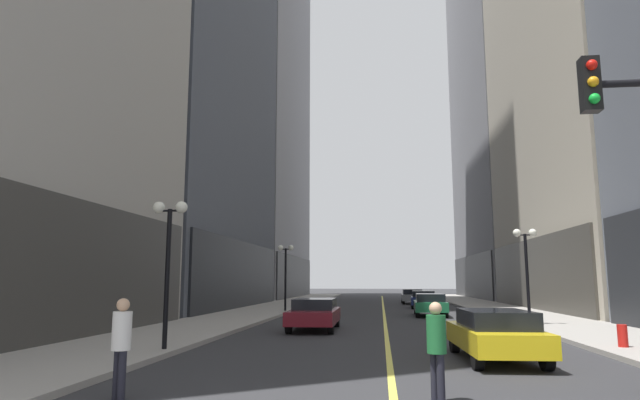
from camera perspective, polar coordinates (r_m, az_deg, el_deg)
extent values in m
plane|color=#2D2D30|center=(40.05, 6.81, -11.54)|extent=(200.00, 200.00, 0.00)
cube|color=#9E9991|center=(40.84, -5.08, -11.41)|extent=(4.50, 78.00, 0.15)
cube|color=#9E9991|center=(40.92, 18.66, -10.99)|extent=(4.50, 78.00, 0.15)
cube|color=#E5D64C|center=(40.05, 6.81, -11.54)|extent=(0.16, 70.00, 0.01)
cube|color=#3A3935|center=(19.08, -26.84, -6.67)|extent=(0.50, 20.90, 4.86)
cube|color=black|center=(40.84, -8.44, -7.94)|extent=(0.50, 22.80, 5.00)
cube|color=gray|center=(72.20, -7.37, 13.30)|extent=(12.11, 26.00, 57.89)
cube|color=#2C2C2E|center=(65.82, -2.73, -8.25)|extent=(0.50, 24.70, 5.00)
cube|color=#B7AD99|center=(47.50, 27.77, 17.83)|extent=(12.15, 24.00, 44.92)
cube|color=#403C35|center=(40.94, 21.88, -7.42)|extent=(0.50, 22.80, 5.00)
cube|color=#2C2C2E|center=(65.88, 15.99, -7.93)|extent=(0.50, 24.70, 5.00)
cube|color=yellow|center=(15.28, 18.17, -13.81)|extent=(1.99, 4.53, 0.55)
cube|color=black|center=(15.02, 18.29, -12.08)|extent=(1.70, 2.56, 0.50)
cylinder|color=black|center=(16.67, 14.17, -14.45)|extent=(0.24, 0.65, 0.64)
cylinder|color=black|center=(17.01, 19.62, -14.10)|extent=(0.24, 0.65, 0.64)
cylinder|color=black|center=(13.62, 16.46, -15.73)|extent=(0.24, 0.65, 0.64)
cylinder|color=black|center=(14.03, 23.06, -15.19)|extent=(0.24, 0.65, 0.64)
cube|color=maroon|center=(23.26, -0.60, -12.29)|extent=(1.96, 4.71, 0.55)
cube|color=black|center=(23.47, -0.53, -11.10)|extent=(1.71, 2.64, 0.50)
cylinder|color=black|center=(21.57, 1.16, -13.31)|extent=(0.22, 0.64, 0.64)
cylinder|color=black|center=(21.77, -3.37, -13.26)|extent=(0.22, 0.64, 0.64)
cylinder|color=black|center=(24.84, 1.82, -12.69)|extent=(0.22, 0.64, 0.64)
cylinder|color=black|center=(25.01, -2.12, -12.66)|extent=(0.22, 0.64, 0.64)
cube|color=#196038|center=(33.10, 11.68, -11.02)|extent=(2.00, 4.66, 0.55)
cube|color=black|center=(32.85, 11.68, -10.21)|extent=(1.70, 2.63, 0.50)
cylinder|color=black|center=(34.69, 10.21, -11.40)|extent=(0.24, 0.65, 0.64)
cylinder|color=black|center=(34.77, 12.88, -11.32)|extent=(0.24, 0.65, 0.64)
cylinder|color=black|center=(31.48, 10.38, -11.70)|extent=(0.24, 0.65, 0.64)
cylinder|color=black|center=(31.56, 13.32, -11.60)|extent=(0.24, 0.65, 0.64)
cube|color=#141E4C|center=(42.12, 10.97, -10.49)|extent=(2.01, 4.24, 0.55)
cube|color=black|center=(41.89, 10.96, -9.85)|extent=(1.71, 2.40, 0.50)
cylinder|color=black|center=(43.56, 9.84, -10.82)|extent=(0.25, 0.65, 0.64)
cylinder|color=black|center=(43.61, 11.97, -10.75)|extent=(0.25, 0.65, 0.64)
cylinder|color=black|center=(40.65, 9.90, -10.98)|extent=(0.25, 0.65, 0.64)
cylinder|color=black|center=(40.71, 12.19, -10.91)|extent=(0.25, 0.65, 0.64)
cube|color=slate|center=(50.02, 9.81, -10.20)|extent=(1.92, 4.41, 0.55)
cube|color=black|center=(49.79, 9.81, -9.66)|extent=(1.68, 2.47, 0.50)
cylinder|color=black|center=(51.53, 8.80, -10.48)|extent=(0.23, 0.64, 0.64)
cylinder|color=black|center=(51.61, 10.66, -10.43)|extent=(0.23, 0.64, 0.64)
cylinder|color=black|center=(48.46, 8.92, -10.60)|extent=(0.23, 0.64, 0.64)
cylinder|color=black|center=(48.54, 10.89, -10.55)|extent=(0.23, 0.64, 0.64)
cylinder|color=black|center=(10.00, 12.15, -18.05)|extent=(0.14, 0.14, 0.83)
cylinder|color=black|center=(9.88, 12.79, -18.15)|extent=(0.14, 0.14, 0.83)
cylinder|color=#1E6633|center=(9.84, 12.32, -13.83)|extent=(0.47, 0.47, 0.66)
sphere|color=tan|center=(9.81, 12.24, -11.26)|extent=(0.23, 0.23, 0.23)
cylinder|color=black|center=(10.62, -20.88, -17.06)|extent=(0.14, 0.14, 0.86)
cylinder|color=black|center=(10.48, -20.43, -17.20)|extent=(0.14, 0.14, 0.86)
cylinder|color=silver|center=(10.45, -20.43, -12.96)|extent=(0.47, 0.47, 0.68)
sphere|color=tan|center=(10.42, -20.29, -10.47)|extent=(0.23, 0.23, 0.23)
cube|color=black|center=(9.77, 26.88, 10.92)|extent=(0.28, 0.24, 0.90)
sphere|color=red|center=(9.74, 27.06, 12.75)|extent=(0.17, 0.17, 0.17)
sphere|color=orange|center=(9.65, 27.17, 11.19)|extent=(0.17, 0.17, 0.17)
sphere|color=green|center=(9.56, 27.29, 9.61)|extent=(0.17, 0.17, 0.17)
cylinder|color=black|center=(16.37, -16.03, -8.24)|extent=(0.14, 0.14, 4.20)
cylinder|color=black|center=(16.50, -15.74, -1.11)|extent=(0.80, 0.06, 0.06)
sphere|color=white|center=(16.65, -16.84, -0.78)|extent=(0.36, 0.36, 0.36)
sphere|color=white|center=(16.39, -14.59, -0.75)|extent=(0.36, 0.36, 0.36)
cylinder|color=black|center=(35.48, -3.71, -8.58)|extent=(0.14, 0.14, 4.20)
cylinder|color=black|center=(35.54, -3.68, -5.27)|extent=(0.80, 0.06, 0.06)
sphere|color=white|center=(35.61, -4.24, -5.11)|extent=(0.36, 0.36, 0.36)
sphere|color=white|center=(35.49, -3.12, -5.11)|extent=(0.36, 0.36, 0.36)
cylinder|color=black|center=(26.03, 21.30, -8.01)|extent=(0.14, 0.14, 4.20)
cylinder|color=black|center=(26.11, 21.05, -3.51)|extent=(0.80, 0.06, 0.06)
sphere|color=white|center=(26.03, 20.30, -3.32)|extent=(0.36, 0.36, 0.36)
sphere|color=white|center=(26.21, 21.78, -3.27)|extent=(0.36, 0.36, 0.36)
cylinder|color=red|center=(18.57, 29.64, -12.73)|extent=(0.28, 0.28, 0.80)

